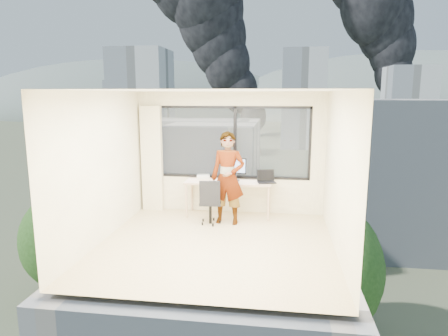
% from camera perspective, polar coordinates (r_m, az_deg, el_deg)
% --- Properties ---
extents(floor, '(4.00, 4.00, 0.01)m').
position_cam_1_polar(floor, '(6.93, -1.17, -10.92)').
color(floor, beige).
rests_on(floor, ground).
extents(ceiling, '(4.00, 4.00, 0.01)m').
position_cam_1_polar(ceiling, '(6.45, -1.26, 11.12)').
color(ceiling, white).
rests_on(ceiling, ground).
extents(wall_front, '(4.00, 0.01, 2.60)m').
position_cam_1_polar(wall_front, '(4.65, -5.15, -4.92)').
color(wall_front, beige).
rests_on(wall_front, ground).
extents(wall_left, '(0.01, 4.00, 2.60)m').
position_cam_1_polar(wall_left, '(7.16, -17.22, 0.13)').
color(wall_left, beige).
rests_on(wall_left, ground).
extents(wall_right, '(0.01, 4.00, 2.60)m').
position_cam_1_polar(wall_right, '(6.56, 16.32, -0.75)').
color(wall_right, beige).
rests_on(wall_right, ground).
extents(window_wall, '(3.30, 0.16, 1.55)m').
position_cam_1_polar(window_wall, '(8.48, 1.28, 3.71)').
color(window_wall, black).
rests_on(window_wall, ground).
extents(curtain, '(0.45, 0.14, 2.30)m').
position_cam_1_polar(curtain, '(8.80, -10.35, 1.33)').
color(curtain, '#F4EFBE').
rests_on(curtain, floor).
extents(desk, '(1.80, 0.60, 0.75)m').
position_cam_1_polar(desk, '(8.38, 0.63, -4.39)').
color(desk, '#D5B18E').
rests_on(desk, floor).
extents(chair, '(0.53, 0.53, 0.93)m').
position_cam_1_polar(chair, '(7.84, -1.99, -4.76)').
color(chair, black).
rests_on(chair, floor).
extents(person, '(0.70, 0.49, 1.83)m').
position_cam_1_polar(person, '(7.77, 0.56, -1.47)').
color(person, '#2D2D33').
rests_on(person, floor).
extents(monitor, '(0.51, 0.20, 0.50)m').
position_cam_1_polar(monitor, '(8.29, 1.61, -0.13)').
color(monitor, black).
rests_on(monitor, desk).
extents(game_console, '(0.32, 0.28, 0.07)m').
position_cam_1_polar(game_console, '(8.61, -3.02, -1.20)').
color(game_console, white).
rests_on(game_console, desk).
extents(laptop, '(0.44, 0.45, 0.23)m').
position_cam_1_polar(laptop, '(8.15, 6.18, -1.32)').
color(laptop, black).
rests_on(laptop, desk).
extents(cellphone, '(0.13, 0.07, 0.01)m').
position_cam_1_polar(cellphone, '(8.24, -1.80, -1.91)').
color(cellphone, black).
rests_on(cellphone, desk).
extents(pen_cup, '(0.10, 0.10, 0.10)m').
position_cam_1_polar(pen_cup, '(8.20, 1.47, -1.66)').
color(pen_cup, black).
rests_on(pen_cup, desk).
extents(handbag, '(0.32, 0.23, 0.22)m').
position_cam_1_polar(handbag, '(8.42, 6.24, -0.99)').
color(handbag, '#0B4045').
rests_on(handbag, desk).
extents(exterior_ground, '(400.00, 400.00, 0.04)m').
position_cam_1_polar(exterior_ground, '(127.45, 7.46, 3.05)').
color(exterior_ground, '#515B3D').
rests_on(exterior_ground, ground).
extents(near_bldg_a, '(16.00, 12.00, 14.00)m').
position_cam_1_polar(near_bldg_a, '(38.91, -7.23, -3.68)').
color(near_bldg_a, '#EFE0C8').
rests_on(near_bldg_a, exterior_ground).
extents(near_bldg_b, '(14.00, 13.00, 16.00)m').
position_cam_1_polar(near_bldg_b, '(46.49, 21.48, -0.73)').
color(near_bldg_b, silver).
rests_on(near_bldg_b, exterior_ground).
extents(far_tower_a, '(14.00, 14.00, 28.00)m').
position_cam_1_polar(far_tower_a, '(107.61, -11.73, 9.03)').
color(far_tower_a, silver).
rests_on(far_tower_a, exterior_ground).
extents(far_tower_b, '(13.00, 13.00, 30.00)m').
position_cam_1_polar(far_tower_b, '(126.57, 11.30, 9.70)').
color(far_tower_b, silver).
rests_on(far_tower_b, exterior_ground).
extents(far_tower_c, '(15.00, 15.00, 26.00)m').
position_cam_1_polar(far_tower_c, '(152.87, 24.97, 8.30)').
color(far_tower_c, silver).
rests_on(far_tower_c, exterior_ground).
extents(far_tower_d, '(16.00, 14.00, 22.00)m').
position_cam_1_polar(far_tower_d, '(167.94, -13.48, 8.42)').
color(far_tower_d, silver).
rests_on(far_tower_d, exterior_ground).
extents(hill_a, '(288.00, 216.00, 90.00)m').
position_cam_1_polar(hill_a, '(348.48, -12.46, 7.63)').
color(hill_a, slate).
rests_on(hill_a, exterior_ground).
extents(hill_b, '(300.00, 220.00, 96.00)m').
position_cam_1_polar(hill_b, '(341.44, 25.01, 6.84)').
color(hill_b, slate).
rests_on(hill_b, exterior_ground).
extents(tree_a, '(7.00, 7.00, 8.00)m').
position_cam_1_polar(tree_a, '(35.38, -21.85, -10.96)').
color(tree_a, '#254918').
rests_on(tree_a, exterior_ground).
extents(tree_b, '(7.60, 7.60, 9.00)m').
position_cam_1_polar(tree_b, '(27.34, 13.91, -15.87)').
color(tree_b, '#254918').
rests_on(tree_b, exterior_ground).
extents(smoke_plume_b, '(30.00, 18.00, 70.00)m').
position_cam_1_polar(smoke_plume_b, '(186.05, 26.00, 17.13)').
color(smoke_plume_b, black).
rests_on(smoke_plume_b, exterior_ground).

